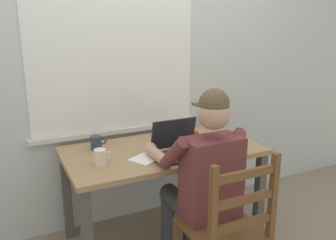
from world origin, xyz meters
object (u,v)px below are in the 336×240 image
object	(u,v)px
desk	(163,161)
wooden_chair	(227,230)
seated_person	(202,175)
book_stack_main	(186,134)
laptop	(179,147)
computer_mouse	(221,149)
coffee_mug_white	(101,157)
coffee_mug_dark	(96,143)
landscape_photo_print	(225,140)

from	to	relation	value
desk	wooden_chair	xyz separation A→B (m)	(0.06, -0.72, -0.17)
desk	seated_person	world-z (taller)	seated_person
desk	book_stack_main	xyz separation A→B (m)	(0.27, 0.16, 0.12)
laptop	computer_mouse	distance (m)	0.31
computer_mouse	coffee_mug_white	bearing A→B (deg)	171.67
laptop	computer_mouse	world-z (taller)	laptop
coffee_mug_white	coffee_mug_dark	distance (m)	0.30
wooden_chair	computer_mouse	bearing A→B (deg)	59.92
wooden_chair	book_stack_main	size ratio (longest dim) A/B	4.97
desk	coffee_mug_white	bearing A→B (deg)	-167.50
book_stack_main	landscape_photo_print	distance (m)	0.31
desk	seated_person	bearing A→B (deg)	-82.41
desk	laptop	world-z (taller)	laptop
desk	book_stack_main	world-z (taller)	book_stack_main
seated_person	coffee_mug_white	distance (m)	0.64
laptop	computer_mouse	size ratio (longest dim) A/B	3.30
desk	landscape_photo_print	bearing A→B (deg)	-5.68
wooden_chair	landscape_photo_print	world-z (taller)	wooden_chair
book_stack_main	seated_person	bearing A→B (deg)	-109.64
computer_mouse	coffee_mug_white	distance (m)	0.83
laptop	book_stack_main	size ratio (longest dim) A/B	1.76
laptop	seated_person	bearing A→B (deg)	-88.53
seated_person	wooden_chair	world-z (taller)	seated_person
seated_person	landscape_photo_print	distance (m)	0.59
seated_person	wooden_chair	bearing A→B (deg)	-90.00
laptop	coffee_mug_white	size ratio (longest dim) A/B	2.85
coffee_mug_white	book_stack_main	bearing A→B (deg)	19.33
desk	coffee_mug_white	xyz separation A→B (m)	(-0.48, -0.11, 0.15)
laptop	coffee_mug_dark	bearing A→B (deg)	144.53
landscape_photo_print	coffee_mug_white	bearing A→B (deg)	-169.55
wooden_chair	coffee_mug_white	world-z (taller)	wooden_chair
computer_mouse	book_stack_main	distance (m)	0.39
computer_mouse	coffee_mug_dark	world-z (taller)	coffee_mug_dark
book_stack_main	laptop	bearing A→B (deg)	-125.62
desk	wooden_chair	distance (m)	0.75
wooden_chair	seated_person	bearing A→B (deg)	90.00
wooden_chair	laptop	xyz separation A→B (m)	(-0.01, 0.57, 0.32)
wooden_chair	laptop	bearing A→B (deg)	90.75
landscape_photo_print	laptop	bearing A→B (deg)	-160.00
computer_mouse	landscape_photo_print	distance (m)	0.24
desk	laptop	xyz separation A→B (m)	(0.05, -0.15, 0.15)
seated_person	wooden_chair	distance (m)	0.36
computer_mouse	laptop	bearing A→B (deg)	165.81
seated_person	computer_mouse	size ratio (longest dim) A/B	12.34
seated_person	coffee_mug_white	size ratio (longest dim) A/B	10.64
seated_person	computer_mouse	distance (m)	0.36
seated_person	coffee_mug_dark	world-z (taller)	seated_person
seated_person	book_stack_main	size ratio (longest dim) A/B	6.59
coffee_mug_white	coffee_mug_dark	world-z (taller)	coffee_mug_white
book_stack_main	desk	bearing A→B (deg)	-150.04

